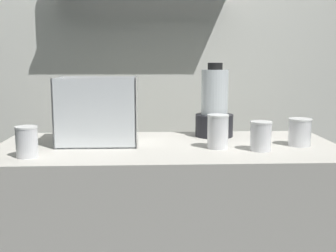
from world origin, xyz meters
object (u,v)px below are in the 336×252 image
at_px(juice_cup_beet_far_left, 27,143).
at_px(juice_cup_orange_right, 300,134).
at_px(carrot_display_bin, 98,123).
at_px(juice_cup_mango_middle, 261,137).
at_px(blender_pitcher, 214,108).
at_px(juice_cup_beet_left, 218,134).

xyz_separation_m(juice_cup_beet_far_left, juice_cup_orange_right, (1.05, 0.16, -0.00)).
xyz_separation_m(carrot_display_bin, juice_cup_orange_right, (0.82, -0.08, -0.04)).
distance_m(carrot_display_bin, juice_cup_mango_middle, 0.66).
bearing_deg(juice_cup_beet_far_left, juice_cup_orange_right, 8.50).
distance_m(blender_pitcher, juice_cup_beet_left, 0.27).
relative_size(carrot_display_bin, juice_cup_mango_middle, 2.86).
relative_size(blender_pitcher, juice_cup_orange_right, 3.00).
bearing_deg(blender_pitcher, carrot_display_bin, -163.75).
height_order(juice_cup_mango_middle, juice_cup_orange_right, juice_cup_mango_middle).
relative_size(juice_cup_mango_middle, juice_cup_orange_right, 1.02).
bearing_deg(juice_cup_beet_left, blender_pitcher, 84.32).
xyz_separation_m(blender_pitcher, juice_cup_mango_middle, (0.13, -0.31, -0.08)).
xyz_separation_m(juice_cup_beet_left, juice_cup_mango_middle, (0.16, -0.05, -0.01)).
bearing_deg(blender_pitcher, juice_cup_beet_far_left, -152.41).
distance_m(carrot_display_bin, blender_pitcher, 0.53).
bearing_deg(juice_cup_beet_far_left, carrot_display_bin, 46.22).
distance_m(juice_cup_mango_middle, juice_cup_orange_right, 0.20).
bearing_deg(juice_cup_orange_right, blender_pitcher, 144.15).
height_order(blender_pitcher, juice_cup_beet_left, blender_pitcher).
bearing_deg(juice_cup_beet_left, juice_cup_orange_right, 6.01).
height_order(blender_pitcher, juice_cup_beet_far_left, blender_pitcher).
relative_size(blender_pitcher, juice_cup_beet_left, 2.48).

